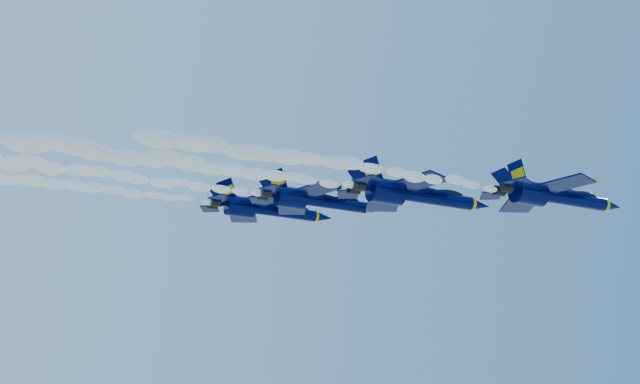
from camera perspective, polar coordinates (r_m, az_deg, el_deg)
name	(u,v)px	position (r m, az deg, el deg)	size (l,w,h in m)	color
jet_lead	(554,196)	(88.06, 16.28, -0.28)	(16.28, 13.35, 6.05)	#000334
smoke_trail_jet_lead	(339,164)	(74.81, 1.34, 1.98)	(36.31, 1.81, 1.63)	white
jet_second	(414,195)	(94.08, 6.71, -0.18)	(18.78, 15.40, 6.98)	#000334
smoke_trail_jet_second	(196,165)	(84.27, -8.82, 1.93)	(36.31, 2.09, 1.88)	white
jet_third	(315,200)	(96.87, -0.33, -0.59)	(16.35, 13.41, 6.08)	#000334
smoke_trail_jet_third	(104,174)	(90.21, -15.11, 1.28)	(36.31, 1.82, 1.64)	white
jet_fourth	(265,209)	(102.40, -3.94, -1.22)	(16.75, 13.74, 6.23)	#000334
smoke_trail_jet_fourth	(58,185)	(97.08, -18.10, 0.50)	(36.31, 1.87, 1.68)	white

